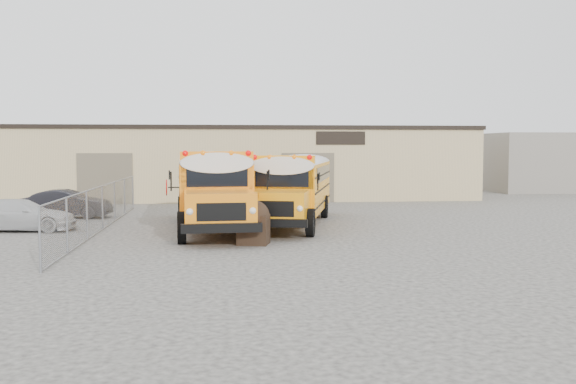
{
  "coord_description": "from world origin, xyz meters",
  "views": [
    {
      "loc": [
        -1.2,
        -23.41,
        3.34
      ],
      "look_at": [
        1.37,
        1.37,
        1.6
      ],
      "focal_mm": 40.0,
      "sensor_mm": 36.0,
      "label": 1
    }
  ],
  "objects": [
    {
      "name": "school_bus_left",
      "position": [
        -1.99,
        10.22,
        1.87
      ],
      "size": [
        3.51,
        11.19,
        3.23
      ],
      "color": "orange",
      "rests_on": "ground"
    },
    {
      "name": "tarp_bundle",
      "position": [
        -0.12,
        -1.49,
        0.78
      ],
      "size": [
        1.21,
        1.14,
        1.53
      ],
      "color": "black",
      "rests_on": "ground"
    },
    {
      "name": "car_white",
      "position": [
        -9.24,
        3.08,
        0.63
      ],
      "size": [
        4.48,
        2.06,
        1.27
      ],
      "primitive_type": "imported",
      "rotation": [
        0.0,
        0.0,
        1.5
      ],
      "color": "silver",
      "rests_on": "ground"
    },
    {
      "name": "ground",
      "position": [
        0.0,
        0.0,
        0.0
      ],
      "size": [
        120.0,
        120.0,
        0.0
      ],
      "primitive_type": "plane",
      "color": "#32302E",
      "rests_on": "ground"
    },
    {
      "name": "distant_building_right",
      "position": [
        24.0,
        24.0,
        2.2
      ],
      "size": [
        10.0,
        8.0,
        4.4
      ],
      "primitive_type": "cube",
      "color": "gray",
      "rests_on": "ground"
    },
    {
      "name": "chainlink_fence",
      "position": [
        -6.0,
        3.0,
        0.9
      ],
      "size": [
        0.07,
        18.07,
        1.81
      ],
      "color": "gray",
      "rests_on": "ground"
    },
    {
      "name": "school_bus_right",
      "position": [
        3.44,
        10.78,
        1.77
      ],
      "size": [
        4.95,
        10.75,
        3.06
      ],
      "color": "orange",
      "rests_on": "ground"
    },
    {
      "name": "warehouse",
      "position": [
        -0.0,
        19.99,
        2.37
      ],
      "size": [
        30.2,
        10.2,
        4.67
      ],
      "color": "tan",
      "rests_on": "ground"
    },
    {
      "name": "car_dark",
      "position": [
        -8.49,
        7.69,
        0.67
      ],
      "size": [
        4.14,
        1.67,
        1.34
      ],
      "primitive_type": "imported",
      "rotation": [
        0.0,
        0.0,
        1.51
      ],
      "color": "black",
      "rests_on": "ground"
    }
  ]
}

